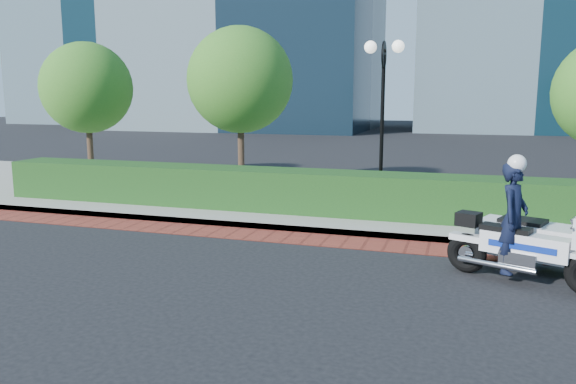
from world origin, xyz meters
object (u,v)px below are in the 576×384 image
(lamppost, at_px, (383,96))
(tree_b, at_px, (240,80))
(tree_a, at_px, (87,88))
(police_motorcycle, at_px, (525,235))

(lamppost, xyz_separation_m, tree_b, (-4.50, 1.30, 0.48))
(tree_a, height_order, tree_b, tree_b)
(police_motorcycle, bearing_deg, tree_a, 176.06)
(lamppost, height_order, tree_b, tree_b)
(lamppost, height_order, tree_a, tree_a)
(tree_a, xyz_separation_m, tree_b, (5.50, 0.00, 0.21))
(lamppost, bearing_deg, tree_a, 172.59)
(tree_b, distance_m, police_motorcycle, 10.25)
(lamppost, distance_m, tree_b, 4.71)
(lamppost, relative_size, tree_b, 0.86)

